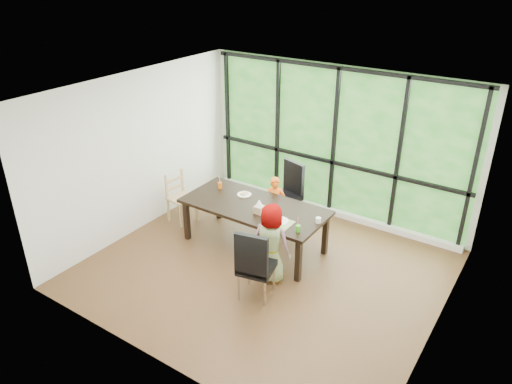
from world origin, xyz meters
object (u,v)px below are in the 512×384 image
Objects in this scene: dining_table at (254,226)px; child_toddler at (275,204)px; chair_window_leather at (285,193)px; plate_far at (244,195)px; chair_interior_leather at (257,263)px; child_older at (271,243)px; plate_near at (280,221)px; orange_cup at (220,185)px; chair_end_beech at (182,198)px; green_cup at (298,229)px; white_mug at (318,220)px; tissue_box at (259,209)px.

child_toddler is at bearing 90.00° from dining_table.
chair_window_leather is 4.61× the size of plate_far.
chair_window_leather is 2.20m from chair_interior_leather.
child_older is at bearing -38.28° from plate_far.
orange_cup is at bearing 164.14° from plate_near.
chair_end_beech is (-1.54, -0.01, 0.08)m from dining_table.
dining_table is 0.65m from child_toddler.
plate_near is (2.14, -0.21, 0.31)m from chair_end_beech.
dining_table is 0.55m from plate_far.
chair_window_leather reaches higher than dining_table.
child_older is at bearing -49.91° from chair_window_leather.
plate_near is 0.39m from green_cup.
child_older reaches higher than green_cup.
white_mug is (0.49, 0.28, 0.03)m from plate_near.
child_older reaches higher than tissue_box.
chair_window_leather reaches higher than white_mug.
plate_far is at bearing 174.21° from white_mug.
orange_cup is at bearing -32.41° from child_older.
orange_cup is (-0.82, 0.19, 0.43)m from dining_table.
green_cup is 1.26× the size of white_mug.
chair_interior_leather is 1.20× the size of chair_end_beech.
tissue_box is at bearing -62.74° from chair_window_leather.
chair_end_beech is at bearing 179.55° from child_toddler.
chair_interior_leather is 10.44× the size of green_cup.
chair_interior_leather is 4.10× the size of plate_near.
tissue_box is at bearing 168.32° from green_cup.
child_older is at bearing -27.50° from orange_cup.
white_mug is at bearing -3.65° from orange_cup.
child_older is (2.22, -0.59, 0.15)m from chair_end_beech.
child_toddler is 0.89m from tissue_box.
orange_cup is at bearing 167.24° from dining_table.
white_mug is at bearing 29.96° from plate_near.
child_toddler is 11.93× the size of white_mug.
child_older is 8.76× the size of tissue_box.
chair_end_beech is 2.30m from child_older.
dining_table is at bearing -176.67° from white_mug.
chair_interior_leather is at bearing -38.31° from orange_cup.
dining_table is at bearing 140.39° from tissue_box.
chair_interior_leather is (0.76, -2.06, 0.00)m from chair_window_leather.
chair_window_leather is at bearing 68.53° from plate_far.
child_toddler is at bearing -70.20° from chair_window_leather.
child_toddler is 0.61m from plate_far.
child_older is 5.14× the size of plate_far.
tissue_box is (0.20, -0.81, 0.32)m from child_toddler.
child_older reaches higher than orange_cup.
chair_end_beech is at bearing 172.73° from green_cup.
chair_end_beech reaches higher than orange_cup.
dining_table is 1.11m from green_cup.
child_older reaches higher than plate_near.
orange_cup reaches higher than white_mug.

